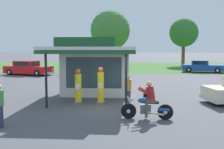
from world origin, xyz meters
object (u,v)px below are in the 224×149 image
(bystander_leaning_by_kiosk, at_px, (72,72))
(spare_tire_stack, at_px, (149,96))
(gas_pump_nearside, at_px, (78,88))
(gas_pump_offside, at_px, (101,87))
(parked_car_back_row_centre_left, at_px, (203,67))
(motorcycle_with_rider, at_px, (148,104))
(bystander_chatting_near_pumps, at_px, (128,90))
(parked_car_back_row_far_right, at_px, (28,68))
(parked_car_back_row_far_left, at_px, (86,68))

(bystander_leaning_by_kiosk, relative_size, spare_tire_stack, 2.63)
(gas_pump_nearside, relative_size, spare_tire_stack, 3.09)
(gas_pump_offside, relative_size, parked_car_back_row_centre_left, 0.37)
(motorcycle_with_rider, relative_size, bystander_leaning_by_kiosk, 1.37)
(motorcycle_with_rider, relative_size, bystander_chatting_near_pumps, 1.35)
(gas_pump_offside, relative_size, motorcycle_with_rider, 0.91)
(bystander_leaning_by_kiosk, bearing_deg, gas_pump_offside, -69.82)
(motorcycle_with_rider, bearing_deg, gas_pump_offside, 126.52)
(gas_pump_offside, xyz_separation_m, parked_car_back_row_centre_left, (10.18, 19.74, -0.24))
(gas_pump_offside, relative_size, spare_tire_stack, 3.26)
(parked_car_back_row_far_right, height_order, bystander_leaning_by_kiosk, bystander_leaning_by_kiosk)
(parked_car_back_row_far_right, bearing_deg, bystander_chatting_near_pumps, -55.22)
(parked_car_back_row_centre_left, bearing_deg, gas_pump_offside, -117.29)
(bystander_chatting_near_pumps, xyz_separation_m, spare_tire_stack, (1.16, 2.03, -0.66))
(spare_tire_stack, bearing_deg, parked_car_back_row_far_left, 111.46)
(bystander_leaning_by_kiosk, bearing_deg, motorcycle_with_rider, -65.45)
(gas_pump_offside, relative_size, parked_car_back_row_far_right, 0.34)
(gas_pump_offside, xyz_separation_m, motorcycle_with_rider, (2.29, -3.09, -0.24))
(gas_pump_offside, bearing_deg, spare_tire_stack, 28.22)
(gas_pump_offside, distance_m, spare_tire_stack, 3.04)
(bystander_chatting_near_pumps, bearing_deg, gas_pump_nearside, 166.67)
(parked_car_back_row_far_left, relative_size, bystander_leaning_by_kiosk, 3.48)
(motorcycle_with_rider, xyz_separation_m, spare_tire_stack, (0.32, 4.49, -0.47))
(parked_car_back_row_centre_left, bearing_deg, parked_car_back_row_far_left, -166.89)
(gas_pump_offside, distance_m, bystander_leaning_by_kiosk, 10.48)
(gas_pump_nearside, distance_m, parked_car_back_row_far_left, 16.72)
(gas_pump_nearside, relative_size, parked_car_back_row_centre_left, 0.36)
(spare_tire_stack, bearing_deg, parked_car_back_row_far_right, 131.39)
(gas_pump_offside, height_order, motorcycle_with_rider, gas_pump_offside)
(gas_pump_nearside, relative_size, parked_car_back_row_far_left, 0.34)
(bystander_leaning_by_kiosk, bearing_deg, parked_car_back_row_far_left, 87.85)
(bystander_leaning_by_kiosk, bearing_deg, spare_tire_stack, -53.59)
(gas_pump_offside, xyz_separation_m, parked_car_back_row_far_left, (-3.36, 16.58, -0.18))
(bystander_leaning_by_kiosk, height_order, bystander_chatting_near_pumps, bystander_chatting_near_pumps)
(parked_car_back_row_far_right, height_order, bystander_chatting_near_pumps, bystander_chatting_near_pumps)
(parked_car_back_row_far_left, xyz_separation_m, parked_car_back_row_far_right, (-6.17, -1.41, -0.02))
(parked_car_back_row_far_left, bearing_deg, parked_car_back_row_far_right, -167.14)
(parked_car_back_row_far_right, bearing_deg, parked_car_back_row_centre_left, 13.03)
(parked_car_back_row_far_left, bearing_deg, spare_tire_stack, -68.54)
(gas_pump_nearside, bearing_deg, bystander_chatting_near_pumps, -13.33)
(gas_pump_nearside, distance_m, bystander_chatting_near_pumps, 2.72)
(motorcycle_with_rider, distance_m, spare_tire_stack, 4.53)
(motorcycle_with_rider, bearing_deg, spare_tire_stack, 85.96)
(parked_car_back_row_centre_left, distance_m, parked_car_back_row_far_right, 20.23)
(gas_pump_nearside, relative_size, bystander_chatting_near_pumps, 1.16)
(parked_car_back_row_far_left, bearing_deg, gas_pump_nearside, -82.58)
(gas_pump_nearside, xyz_separation_m, spare_tire_stack, (3.81, 1.40, -0.66))
(motorcycle_with_rider, bearing_deg, bystander_chatting_near_pumps, 108.95)
(spare_tire_stack, bearing_deg, bystander_leaning_by_kiosk, 126.41)
(parked_car_back_row_centre_left, height_order, bystander_leaning_by_kiosk, bystander_leaning_by_kiosk)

